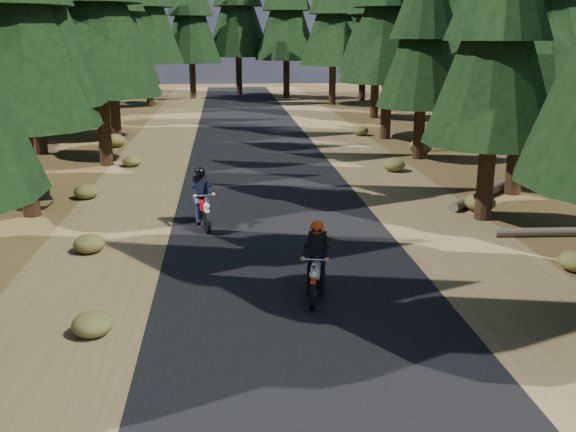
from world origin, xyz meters
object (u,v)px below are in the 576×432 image
object	(u,v)px
rider_lead	(316,273)
rider_follow	(202,208)
log_far	(562,232)
log_near	(486,192)

from	to	relation	value
rider_lead	rider_follow	bearing A→B (deg)	-52.25
log_far	rider_follow	bearing A→B (deg)	172.62
log_near	rider_lead	distance (m)	10.47
log_near	rider_lead	world-z (taller)	rider_lead
log_far	log_near	bearing A→B (deg)	97.47
log_near	rider_follow	xyz separation A→B (m)	(-9.33, -2.57, 0.41)
log_far	rider_lead	size ratio (longest dim) A/B	1.94
rider_lead	rider_follow	world-z (taller)	rider_follow
rider_lead	rider_follow	distance (m)	5.87
log_near	rider_follow	size ratio (longest dim) A/B	2.54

